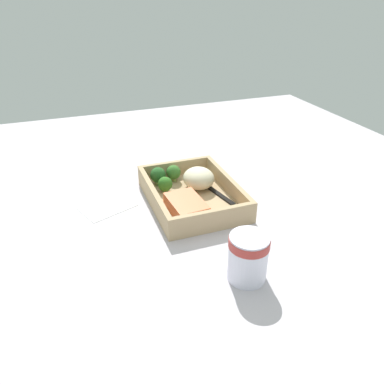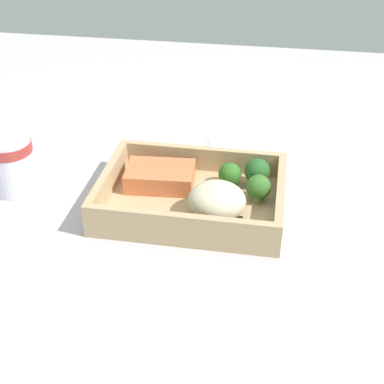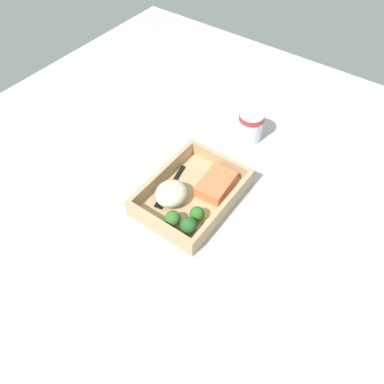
# 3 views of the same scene
# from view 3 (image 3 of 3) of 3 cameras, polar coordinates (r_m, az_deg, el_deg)

# --- Properties ---
(ground_plane) EXTENTS (1.60, 1.60, 0.02)m
(ground_plane) POSITION_cam_3_polar(r_m,az_deg,el_deg) (0.99, -0.00, -1.37)
(ground_plane) COLOR #BAB2BA
(takeout_tray) EXTENTS (0.28, 0.21, 0.01)m
(takeout_tray) POSITION_cam_3_polar(r_m,az_deg,el_deg) (0.98, -0.00, -0.79)
(takeout_tray) COLOR tan
(takeout_tray) RESTS_ON ground_plane
(tray_rim) EXTENTS (0.28, 0.21, 0.04)m
(tray_rim) POSITION_cam_3_polar(r_m,az_deg,el_deg) (0.96, -0.00, 0.20)
(tray_rim) COLOR tan
(tray_rim) RESTS_ON takeout_tray
(salmon_fillet) EXTENTS (0.11, 0.08, 0.03)m
(salmon_fillet) POSITION_cam_3_polar(r_m,az_deg,el_deg) (0.98, 3.68, 1.19)
(salmon_fillet) COLOR #E17245
(salmon_fillet) RESTS_ON takeout_tray
(mashed_potatoes) EXTENTS (0.09, 0.08, 0.05)m
(mashed_potatoes) POSITION_cam_3_polar(r_m,az_deg,el_deg) (0.94, -3.18, -0.24)
(mashed_potatoes) COLOR beige
(mashed_potatoes) RESTS_ON takeout_tray
(broccoli_floret_1) EXTENTS (0.04, 0.04, 0.04)m
(broccoli_floret_1) POSITION_cam_3_polar(r_m,az_deg,el_deg) (0.91, 0.77, -3.35)
(broccoli_floret_1) COLOR #7CAC61
(broccoli_floret_1) RESTS_ON takeout_tray
(broccoli_floret_2) EXTENTS (0.04, 0.04, 0.05)m
(broccoli_floret_2) POSITION_cam_3_polar(r_m,az_deg,el_deg) (0.88, -0.52, -5.14)
(broccoli_floret_2) COLOR #76A45A
(broccoli_floret_2) RESTS_ON takeout_tray
(broccoli_floret_3) EXTENTS (0.04, 0.04, 0.04)m
(broccoli_floret_3) POSITION_cam_3_polar(r_m,az_deg,el_deg) (0.90, -2.95, -4.05)
(broccoli_floret_3) COLOR #7E9E54
(broccoli_floret_3) RESTS_ON takeout_tray
(fork) EXTENTS (0.16, 0.05, 0.00)m
(fork) POSITION_cam_3_polar(r_m,az_deg,el_deg) (0.98, -3.44, 0.47)
(fork) COLOR black
(fork) RESTS_ON takeout_tray
(paper_cup) EXTENTS (0.07, 0.07, 0.09)m
(paper_cup) POSITION_cam_3_polar(r_m,az_deg,el_deg) (1.12, 9.04, 10.06)
(paper_cup) COLOR white
(paper_cup) RESTS_ON ground_plane
(receipt_slip) EXTENTS (0.13, 0.15, 0.00)m
(receipt_slip) POSITION_cam_3_polar(r_m,az_deg,el_deg) (0.90, 8.69, -9.03)
(receipt_slip) COLOR white
(receipt_slip) RESTS_ON ground_plane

